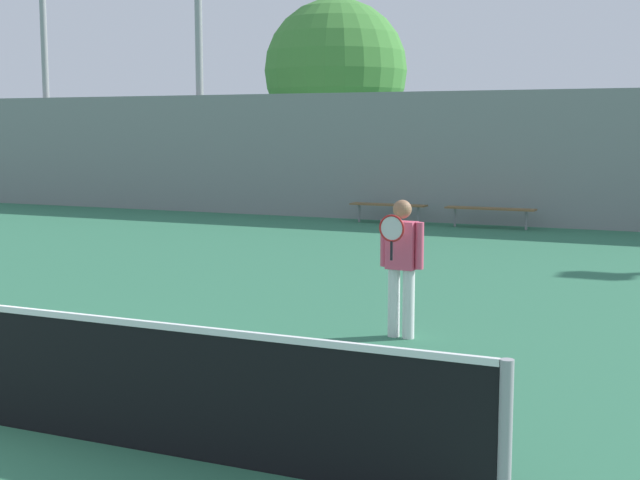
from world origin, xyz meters
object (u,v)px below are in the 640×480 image
(bench_adjacent_court, at_px, (388,206))
(bench_by_gate, at_px, (490,209))
(light_pole_near_left, at_px, (199,27))
(tree_green_broad, at_px, (336,71))
(tennis_player, at_px, (401,260))

(bench_adjacent_court, xyz_separation_m, bench_by_gate, (2.63, 0.00, 0.00))
(light_pole_near_left, relative_size, tree_green_broad, 1.31)
(light_pole_near_left, bearing_deg, bench_adjacent_court, -12.60)
(bench_by_gate, relative_size, light_pole_near_left, 0.25)
(bench_by_gate, height_order, light_pole_near_left, light_pole_near_left)
(bench_adjacent_court, bearing_deg, bench_by_gate, 0.00)
(tennis_player, bearing_deg, bench_by_gate, 104.12)
(light_pole_near_left, bearing_deg, tree_green_broad, 58.09)
(bench_by_gate, distance_m, tree_green_broad, 9.39)
(light_pole_near_left, xyz_separation_m, tree_green_broad, (2.59, 4.17, -1.11))
(tennis_player, height_order, bench_adjacent_court, tennis_player)
(tennis_player, distance_m, bench_by_gate, 11.82)
(bench_by_gate, relative_size, tree_green_broad, 0.33)
(bench_adjacent_court, height_order, tree_green_broad, tree_green_broad)
(bench_adjacent_court, xyz_separation_m, light_pole_near_left, (-6.46, 1.45, 4.89))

